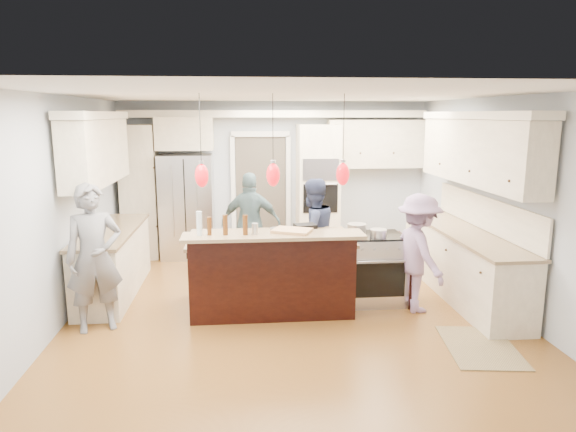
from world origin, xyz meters
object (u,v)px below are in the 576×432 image
at_px(island_range, 376,268).
at_px(person_far_left, 312,233).
at_px(person_bar_end, 94,258).
at_px(kitchen_island, 271,271).
at_px(refrigerator, 187,206).

relative_size(island_range, person_far_left, 0.58).
height_order(person_bar_end, person_far_left, person_bar_end).
distance_m(kitchen_island, person_far_left, 1.06).
xyz_separation_m(refrigerator, kitchen_island, (1.30, -2.57, -0.42)).
relative_size(refrigerator, kitchen_island, 0.86).
bearing_deg(kitchen_island, person_bar_end, -165.74).
bearing_deg(refrigerator, kitchen_island, -63.12).
bearing_deg(refrigerator, person_bar_end, -103.64).
distance_m(refrigerator, person_bar_end, 3.18).
relative_size(kitchen_island, person_far_left, 1.33).
bearing_deg(person_far_left, refrigerator, -71.43).
relative_size(refrigerator, person_far_left, 1.14).
distance_m(kitchen_island, island_range, 1.41).
relative_size(refrigerator, island_range, 1.96).
height_order(refrigerator, island_range, refrigerator).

